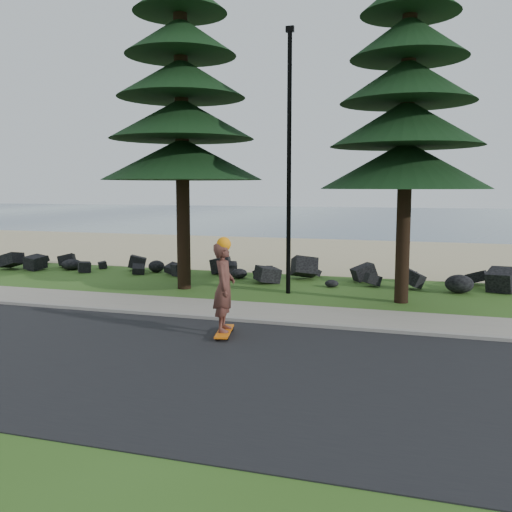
# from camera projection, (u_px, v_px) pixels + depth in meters

# --- Properties ---
(ground) EXTENTS (160.00, 160.00, 0.00)m
(ground) POSITION_uv_depth(u_px,v_px,m) (258.00, 315.00, 15.02)
(ground) COLOR #355B1C
(ground) RESTS_ON ground
(road) EXTENTS (160.00, 7.00, 0.02)m
(road) POSITION_uv_depth(u_px,v_px,m) (188.00, 365.00, 10.76)
(road) COLOR black
(road) RESTS_ON ground
(kerb) EXTENTS (160.00, 0.20, 0.10)m
(kerb) POSITION_uv_depth(u_px,v_px,m) (248.00, 320.00, 14.16)
(kerb) COLOR gray
(kerb) RESTS_ON ground
(sidewalk) EXTENTS (160.00, 2.00, 0.08)m
(sidewalk) POSITION_uv_depth(u_px,v_px,m) (260.00, 312.00, 15.20)
(sidewalk) COLOR gray
(sidewalk) RESTS_ON ground
(beach_sand) EXTENTS (160.00, 15.00, 0.01)m
(beach_sand) POSITION_uv_depth(u_px,v_px,m) (343.00, 253.00, 28.75)
(beach_sand) COLOR tan
(beach_sand) RESTS_ON ground
(ocean) EXTENTS (160.00, 58.00, 0.01)m
(ocean) POSITION_uv_depth(u_px,v_px,m) (394.00, 217.00, 63.31)
(ocean) COLOR #364E68
(ocean) RESTS_ON ground
(seawall_boulders) EXTENTS (60.00, 2.40, 1.10)m
(seawall_boulders) POSITION_uv_depth(u_px,v_px,m) (305.00, 281.00, 20.32)
(seawall_boulders) COLOR black
(seawall_boulders) RESTS_ON ground
(pine_left) EXTENTS (5.20, 5.20, 13.78)m
(pine_left) POSITION_uv_depth(u_px,v_px,m) (180.00, 15.00, 17.85)
(pine_left) COLOR black
(pine_left) RESTS_ON ground
(pine_right) EXTENTS (4.80, 4.80, 12.72)m
(pine_right) POSITION_uv_depth(u_px,v_px,m) (410.00, 16.00, 15.66)
(pine_right) COLOR black
(pine_right) RESTS_ON ground
(lamp_post) EXTENTS (0.25, 0.14, 8.14)m
(lamp_post) POSITION_uv_depth(u_px,v_px,m) (289.00, 161.00, 17.55)
(lamp_post) COLOR black
(lamp_post) RESTS_ON ground
(skateboarder) EXTENTS (0.63, 1.23, 2.23)m
(skateboarder) POSITION_uv_depth(u_px,v_px,m) (224.00, 287.00, 12.73)
(skateboarder) COLOR orange
(skateboarder) RESTS_ON ground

